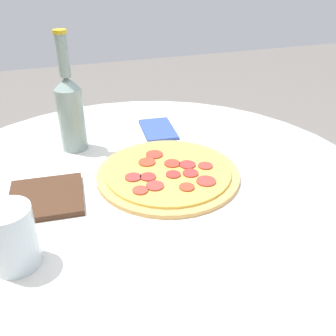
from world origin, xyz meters
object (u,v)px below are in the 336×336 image
at_px(pizza_paddle, 28,200).
at_px(beer_bottle, 70,109).
at_px(pizza, 168,173).
at_px(drinking_glass, 12,237).

bearing_deg(pizza_paddle, beer_bottle, -114.47).
height_order(pizza, beer_bottle, beer_bottle).
xyz_separation_m(pizza, pizza_paddle, (-0.01, 0.30, -0.00)).
distance_m(pizza, drinking_glass, 0.36).
relative_size(beer_bottle, drinking_glass, 2.71).
height_order(beer_bottle, drinking_glass, beer_bottle).
distance_m(beer_bottle, drinking_glass, 0.41).
xyz_separation_m(pizza, beer_bottle, (0.20, 0.18, 0.10)).
bearing_deg(beer_bottle, drinking_glass, 160.48).
distance_m(pizza, beer_bottle, 0.29).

